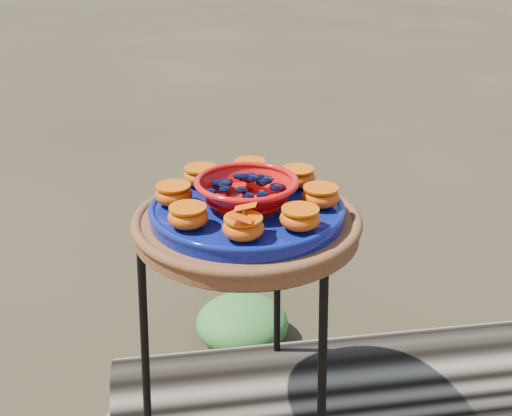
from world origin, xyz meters
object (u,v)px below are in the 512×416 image
(cobalt_plate, at_px, (247,211))
(red_bowl, at_px, (247,193))
(terracotta_saucer, at_px, (247,225))
(driftwood_log, at_px, (428,387))
(plant_stand, at_px, (248,384))

(cobalt_plate, xyz_separation_m, red_bowl, (0.00, 0.00, 0.04))
(terracotta_saucer, relative_size, driftwood_log, 0.26)
(red_bowl, bearing_deg, plant_stand, 0.00)
(terracotta_saucer, xyz_separation_m, driftwood_log, (0.35, 0.37, -0.57))
(cobalt_plate, bearing_deg, plant_stand, 0.00)
(red_bowl, relative_size, driftwood_log, 0.11)
(plant_stand, bearing_deg, terracotta_saucer, 0.00)
(terracotta_saucer, bearing_deg, cobalt_plate, 0.00)
(cobalt_plate, distance_m, red_bowl, 0.04)
(red_bowl, distance_m, driftwood_log, 0.82)
(plant_stand, distance_m, red_bowl, 0.43)
(plant_stand, height_order, cobalt_plate, cobalt_plate)
(plant_stand, xyz_separation_m, red_bowl, (0.00, 0.00, 0.43))
(plant_stand, height_order, terracotta_saucer, terracotta_saucer)
(red_bowl, height_order, driftwood_log, red_bowl)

